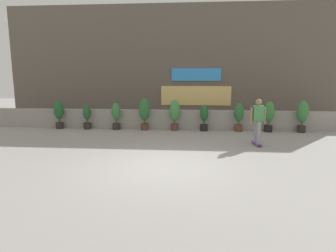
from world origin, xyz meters
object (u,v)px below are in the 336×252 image
(potted_plant_5, at_px, (204,117))
(potted_plant_6, at_px, (239,116))
(potted_plant_1, at_px, (87,116))
(potted_plant_0, at_px, (59,113))
(potted_plant_3, at_px, (144,112))
(potted_plant_2, at_px, (116,115))
(skater_mid_plaza, at_px, (258,120))
(potted_plant_4, at_px, (175,113))
(potted_plant_7, at_px, (269,115))
(potted_plant_8, at_px, (302,114))

(potted_plant_5, distance_m, potted_plant_6, 1.58)
(potted_plant_1, height_order, potted_plant_6, potted_plant_6)
(potted_plant_0, distance_m, potted_plant_3, 4.17)
(potted_plant_0, bearing_deg, potted_plant_2, 0.00)
(potted_plant_5, relative_size, skater_mid_plaza, 0.72)
(potted_plant_6, distance_m, skater_mid_plaza, 2.70)
(potted_plant_1, distance_m, potted_plant_6, 7.14)
(potted_plant_4, bearing_deg, potted_plant_7, -0.00)
(potted_plant_1, height_order, skater_mid_plaza, skater_mid_plaza)
(potted_plant_0, height_order, potted_plant_6, potted_plant_0)
(potted_plant_8, bearing_deg, potted_plant_1, 180.00)
(potted_plant_1, height_order, potted_plant_7, potted_plant_7)
(potted_plant_0, distance_m, potted_plant_2, 2.81)
(potted_plant_7, xyz_separation_m, potted_plant_8, (1.46, 0.00, 0.04))
(potted_plant_4, bearing_deg, potted_plant_2, 180.00)
(potted_plant_5, bearing_deg, potted_plant_2, 180.00)
(potted_plant_3, bearing_deg, skater_mid_plaza, -30.12)
(potted_plant_1, distance_m, potted_plant_3, 2.79)
(potted_plant_2, height_order, skater_mid_plaza, skater_mid_plaza)
(potted_plant_2, relative_size, potted_plant_4, 0.88)
(potted_plant_8, bearing_deg, potted_plant_6, -180.00)
(potted_plant_6, bearing_deg, potted_plant_0, 180.00)
(potted_plant_6, bearing_deg, potted_plant_3, 180.00)
(potted_plant_4, distance_m, skater_mid_plaza, 4.17)
(potted_plant_0, bearing_deg, potted_plant_1, 0.00)
(potted_plant_4, relative_size, potted_plant_5, 1.19)
(potted_plant_1, distance_m, skater_mid_plaza, 7.88)
(potted_plant_0, relative_size, skater_mid_plaza, 0.81)
(potted_plant_4, bearing_deg, skater_mid_plaza, -39.97)
(potted_plant_1, xyz_separation_m, potted_plant_4, (4.20, -0.00, 0.22))
(potted_plant_2, bearing_deg, potted_plant_7, -0.00)
(potted_plant_2, height_order, potted_plant_8, potted_plant_8)
(potted_plant_7, bearing_deg, potted_plant_6, 180.00)
(potted_plant_3, distance_m, potted_plant_5, 2.80)
(potted_plant_4, bearing_deg, potted_plant_5, 0.00)
(potted_plant_2, height_order, potted_plant_5, potted_plant_2)
(potted_plant_0, bearing_deg, potted_plant_8, 0.00)
(potted_plant_3, height_order, potted_plant_4, potted_plant_3)
(potted_plant_4, xyz_separation_m, potted_plant_6, (2.94, -0.00, -0.11))
(skater_mid_plaza, bearing_deg, potted_plant_7, 67.93)
(skater_mid_plaza, bearing_deg, potted_plant_6, 95.46)
(potted_plant_0, xyz_separation_m, potted_plant_1, (1.39, 0.00, -0.17))
(potted_plant_7, relative_size, potted_plant_8, 0.96)
(potted_plant_3, distance_m, skater_mid_plaza, 5.34)
(potted_plant_4, height_order, potted_plant_5, potted_plant_4)
(potted_plant_2, bearing_deg, potted_plant_1, 180.00)
(potted_plant_2, xyz_separation_m, potted_plant_7, (7.06, -0.00, 0.09))
(potted_plant_8, bearing_deg, potted_plant_5, 180.00)
(potted_plant_6, relative_size, potted_plant_7, 0.94)
(skater_mid_plaza, bearing_deg, potted_plant_8, 46.45)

